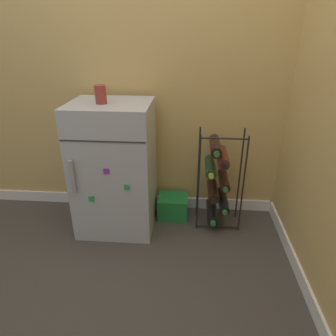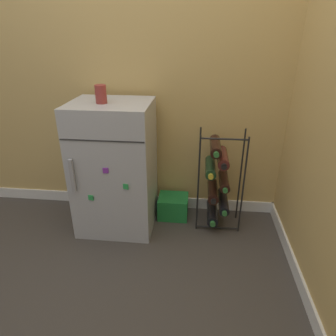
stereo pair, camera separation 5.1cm
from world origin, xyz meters
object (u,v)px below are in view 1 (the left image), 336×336
object	(u,v)px
wine_rack	(217,180)
soda_box	(173,206)
mini_fridge	(115,168)
fridge_top_cup	(101,95)

from	to	relation	value
wine_rack	soda_box	world-z (taller)	wine_rack
mini_fridge	wine_rack	xyz separation A→B (m)	(0.73, 0.07, -0.10)
fridge_top_cup	mini_fridge	bearing A→B (deg)	40.73
soda_box	mini_fridge	bearing A→B (deg)	-160.97
mini_fridge	fridge_top_cup	distance (m)	0.53
mini_fridge	soda_box	world-z (taller)	mini_fridge
wine_rack	fridge_top_cup	size ratio (longest dim) A/B	6.47
soda_box	fridge_top_cup	world-z (taller)	fridge_top_cup
mini_fridge	wine_rack	distance (m)	0.74
wine_rack	soda_box	bearing A→B (deg)	168.22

